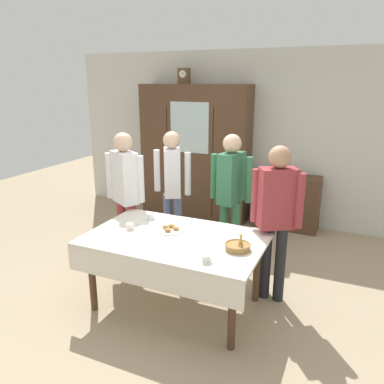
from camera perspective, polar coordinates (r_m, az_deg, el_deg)
ground_plane at (r=4.23m, az=-1.14°, el=-15.29°), size 12.00×12.00×0.00m
back_wall at (r=6.16m, az=9.36°, el=8.08°), size 6.40×0.10×2.70m
dining_table at (r=3.73m, az=-2.74°, el=-8.32°), size 1.73×1.10×0.76m
wall_cabinet at (r=6.22m, az=0.46°, el=5.97°), size 1.80×0.46×2.18m
mantel_clock at (r=6.19m, az=-1.22°, el=17.18°), size 0.18×0.11×0.24m
bookshelf_low at (r=6.01m, az=14.19°, el=-1.49°), size 0.97×0.35×0.85m
book_stack at (r=5.88m, az=14.51°, el=2.94°), size 0.17×0.22×0.10m
tea_cup_mid_left at (r=3.22m, az=2.14°, el=-10.10°), size 0.13×0.13×0.06m
tea_cup_near_right at (r=3.94m, az=-9.38°, el=-5.20°), size 0.13×0.13×0.06m
tea_cup_mid_right at (r=4.18m, az=-6.25°, el=-3.76°), size 0.13×0.13×0.06m
bread_basket at (r=3.46m, az=6.93°, el=-8.16°), size 0.24×0.24×0.16m
pastry_plate at (r=3.86m, az=-3.33°, el=-5.66°), size 0.28×0.28×0.05m
spoon_mid_right at (r=3.36m, az=-2.55°, el=-9.38°), size 0.12×0.02×0.01m
spoon_near_left at (r=3.52m, az=-6.17°, el=-8.26°), size 0.12×0.02×0.01m
spoon_back_edge at (r=3.27m, az=5.92°, el=-10.21°), size 0.12×0.02×0.01m
person_near_right_end at (r=4.54m, az=5.91°, el=0.68°), size 0.52×0.39×1.64m
person_behind_table_right at (r=3.84m, az=12.66°, el=-2.61°), size 0.52×0.36×1.64m
person_by_cabinet at (r=4.85m, az=-3.02°, el=1.66°), size 0.52×0.41×1.63m
person_behind_table_left at (r=4.56m, az=-10.09°, el=0.77°), size 0.52×0.36×1.66m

